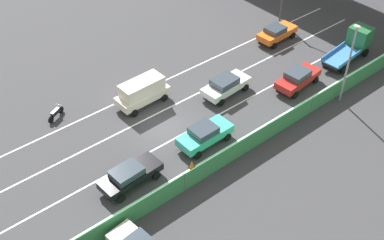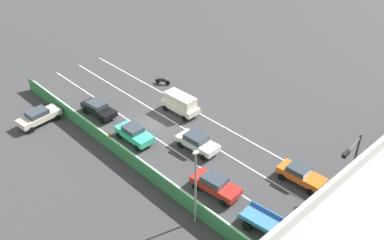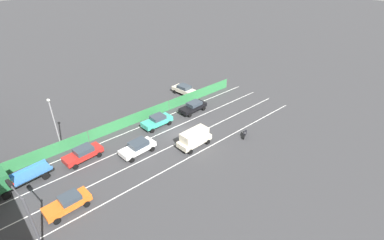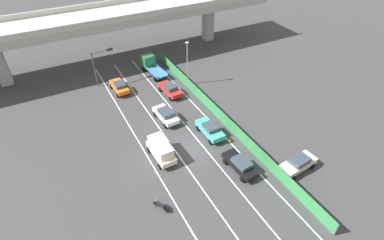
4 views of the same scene
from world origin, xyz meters
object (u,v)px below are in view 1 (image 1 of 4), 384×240
car_taxi_orange (277,32)px  street_lamp (350,57)px  car_sedan_red (298,78)px  car_van_cream (142,91)px  car_taxi_teal (205,134)px  motorcycle (56,113)px  car_sedan_white (226,85)px  traffic_cone (192,165)px  car_sedan_black (130,175)px  flatbed_truck_blue (354,43)px

car_taxi_orange → street_lamp: 11.13m
car_sedan_red → car_van_cream: (-6.61, -11.78, 0.36)m
car_taxi_teal → motorcycle: bearing=-143.7°
car_sedan_white → traffic_cone: car_sedan_white is taller
car_sedan_white → traffic_cone: (5.04, -7.86, -0.60)m
car_taxi_teal → street_lamp: size_ratio=0.62×
car_taxi_teal → motorcycle: 12.33m
car_taxi_orange → car_van_cream: (-0.11, -16.10, 0.39)m
car_taxi_teal → street_lamp: bearing=75.3°
car_taxi_orange → car_sedan_red: car_sedan_red is taller
car_taxi_orange → car_taxi_teal: car_taxi_teal is taller
car_sedan_white → car_taxi_teal: car_taxi_teal is taller
car_van_cream → car_sedan_black: bearing=-40.6°
flatbed_truck_blue → car_taxi_orange: bearing=-152.2°
car_sedan_black → flatbed_truck_blue: 25.49m
street_lamp → traffic_cone: size_ratio=10.53×
traffic_cone → car_taxi_orange: bearing=115.2°
car_sedan_black → car_taxi_orange: (-6.80, 22.03, 0.01)m
car_taxi_orange → motorcycle: bearing=-97.6°
car_sedan_white → street_lamp: size_ratio=0.64×
flatbed_truck_blue → motorcycle: size_ratio=3.37×
flatbed_truck_blue → car_van_cream: bearing=-108.8°
car_sedan_black → motorcycle: car_sedan_black is taller
car_sedan_black → car_taxi_teal: bearing=89.0°
car_sedan_black → street_lamp: (3.34, 19.01, 3.46)m
car_taxi_orange → flatbed_truck_blue: flatbed_truck_blue is taller
car_sedan_white → traffic_cone: bearing=-57.3°
car_sedan_white → flatbed_truck_blue: (3.26, 13.34, 0.45)m
car_taxi_orange → street_lamp: bearing=-16.5°
car_van_cream → traffic_cone: 8.66m
flatbed_truck_blue → motorcycle: (-9.57, -26.08, -0.90)m
car_taxi_orange → car_sedan_white: bearing=-71.5°
car_sedan_red → traffic_cone: car_sedan_red is taller
car_sedan_black → car_taxi_orange: bearing=107.2°
car_van_cream → flatbed_truck_blue: 20.67m
car_sedan_red → traffic_cone: 13.55m
street_lamp → car_taxi_teal: bearing=-104.7°
car_sedan_white → car_van_cream: 7.11m
car_van_cream → motorcycle: car_van_cream is taller
car_sedan_black → motorcycle: (-9.82, -0.59, -0.41)m
car_sedan_white → car_taxi_orange: 10.41m
flatbed_truck_blue → motorcycle: flatbed_truck_blue is taller
car_sedan_black → motorcycle: size_ratio=2.60×
car_sedan_black → car_sedan_red: 17.71m
car_taxi_orange → traffic_cone: 19.61m
motorcycle → car_sedan_red: bearing=62.5°
car_taxi_orange → flatbed_truck_blue: bearing=27.8°
car_sedan_red → traffic_cone: (1.84, -13.41, -0.59)m
car_sedan_black → motorcycle: 9.84m
car_sedan_white → car_sedan_red: car_sedan_red is taller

